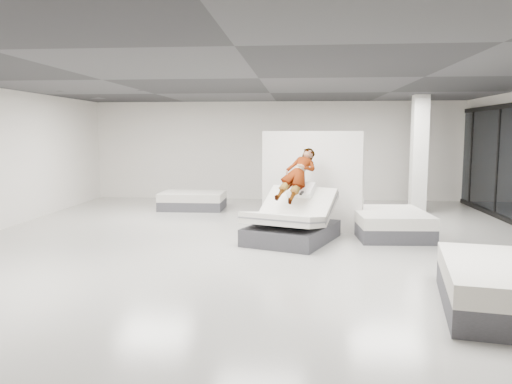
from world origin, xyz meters
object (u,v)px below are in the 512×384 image
hero_bed (292,224)px  remote (302,193)px  flat_bed_right_far (390,223)px  flat_bed_left_far (193,200)px  column (419,155)px  divider_panel (311,181)px  person (298,183)px

hero_bed → remote: hero_bed is taller
remote → flat_bed_right_far: bearing=45.5°
flat_bed_left_far → column: column is taller
divider_panel → flat_bed_right_far: divider_panel is taller
divider_panel → flat_bed_right_far: (1.69, -0.58, -0.85)m
person → flat_bed_right_far: person is taller
remote → flat_bed_left_far: bearing=148.1°
person → flat_bed_left_far: (-3.03, 3.77, -0.92)m
flat_bed_left_far → flat_bed_right_far: bearing=-33.6°
remote → flat_bed_right_far: (1.89, 0.84, -0.74)m
flat_bed_right_far → column: size_ratio=0.63×
flat_bed_left_far → person: bearing=-51.2°
flat_bed_right_far → flat_bed_left_far: flat_bed_right_far is taller
hero_bed → column: 5.29m
divider_panel → hero_bed: bearing=-81.6°
flat_bed_right_far → column: 3.66m
flat_bed_left_far → column: bearing=-1.6°
remote → flat_bed_left_far: 5.26m
remote → flat_bed_left_far: remote is taller
person → flat_bed_right_far: size_ratio=0.75×
flat_bed_left_far → remote: bearing=-53.3°
flat_bed_right_far → column: (1.29, 3.15, 1.33)m
flat_bed_right_far → flat_bed_left_far: (-5.00, 3.33, -0.02)m
remote → column: size_ratio=0.04×
divider_panel → flat_bed_left_far: bearing=165.7°
flat_bed_left_far → column: (6.29, -0.18, 1.35)m
divider_panel → person: bearing=-80.3°
divider_panel → column: size_ratio=0.77×
person → flat_bed_left_far: 4.92m
person → flat_bed_left_far: size_ratio=0.85×
remote → divider_panel: divider_panel is taller
hero_bed → flat_bed_left_far: hero_bed is taller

